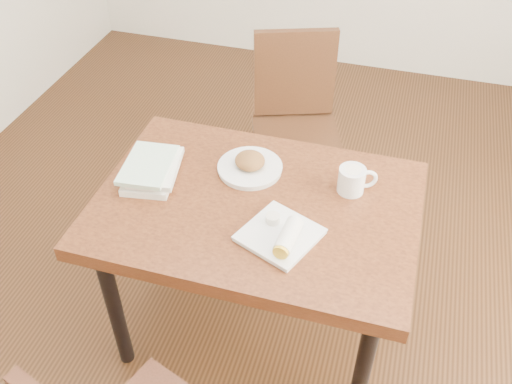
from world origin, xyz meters
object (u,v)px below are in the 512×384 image
(chair_far, at_px, (295,117))
(book_stack, at_px, (152,169))
(plate_burrito, at_px, (282,235))
(table, at_px, (256,219))
(plate_scone, at_px, (250,165))
(coffee_mug, at_px, (353,179))

(chair_far, distance_m, book_stack, 0.95)
(plate_burrito, bearing_deg, table, 131.21)
(plate_scone, bearing_deg, table, -66.41)
(chair_far, relative_size, plate_scone, 3.81)
(book_stack, bearing_deg, plate_scone, 22.02)
(table, xyz_separation_m, chair_far, (-0.05, 0.87, -0.12))
(plate_scone, bearing_deg, coffee_mug, -0.87)
(plate_scone, height_order, plate_burrito, plate_scone)
(plate_scone, xyz_separation_m, plate_burrito, (0.21, -0.33, -0.00))
(table, relative_size, coffee_mug, 8.14)
(coffee_mug, distance_m, book_stack, 0.75)
(table, xyz_separation_m, plate_scone, (-0.07, 0.17, 0.11))
(chair_far, bearing_deg, plate_scone, -91.76)
(chair_far, distance_m, coffee_mug, 0.84)
(plate_scone, relative_size, plate_burrito, 0.82)
(table, distance_m, plate_burrito, 0.23)
(table, xyz_separation_m, coffee_mug, (0.32, 0.16, 0.14))
(plate_burrito, bearing_deg, book_stack, 161.41)
(plate_scone, distance_m, coffee_mug, 0.39)
(plate_scone, bearing_deg, chair_far, 88.24)
(chair_far, distance_m, plate_burrito, 1.07)
(table, relative_size, plate_burrito, 3.82)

